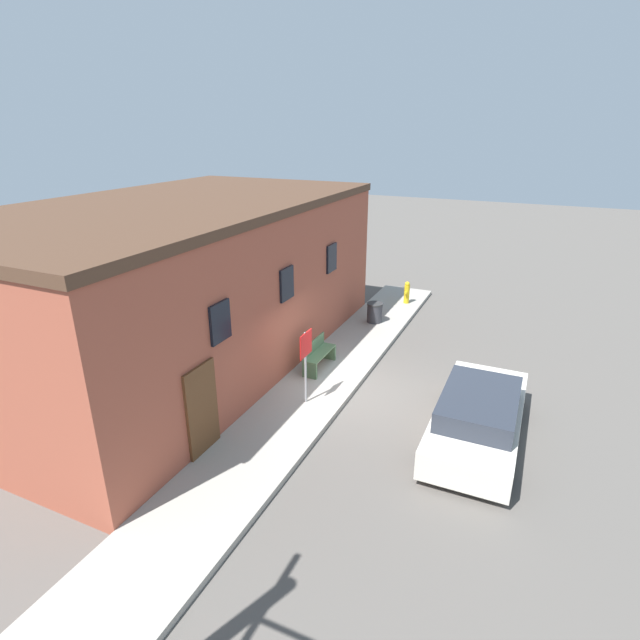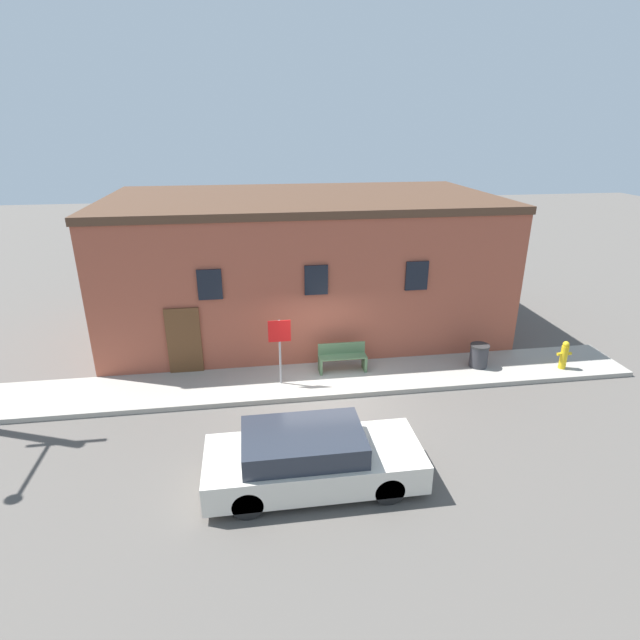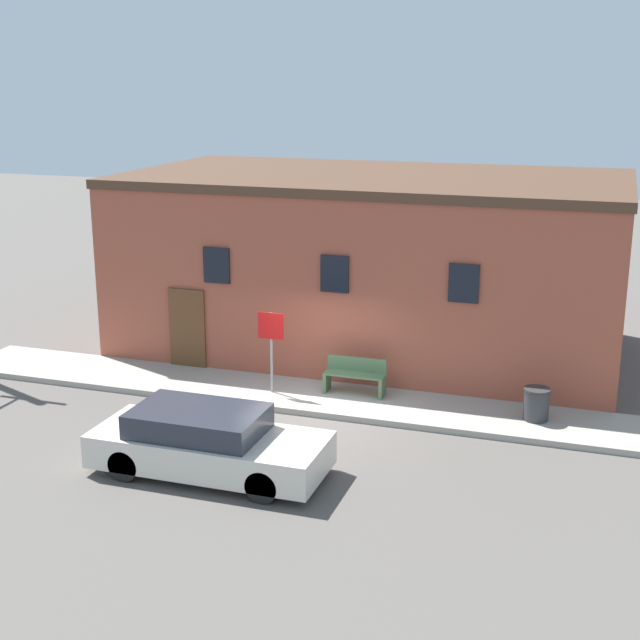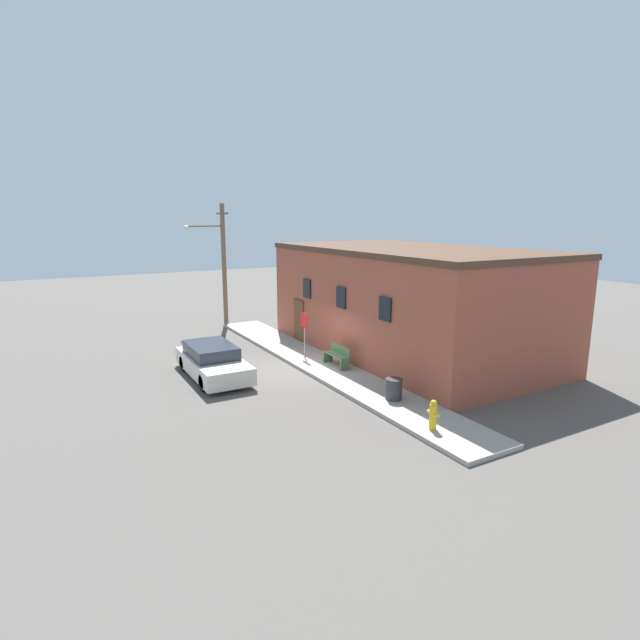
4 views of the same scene
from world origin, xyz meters
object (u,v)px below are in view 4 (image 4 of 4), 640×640
at_px(fire_hydrant, 433,415).
at_px(utility_pole, 221,260).
at_px(stop_sign, 304,327).
at_px(trash_bin, 394,389).
at_px(bench, 337,356).
at_px(parked_car, 213,361).

height_order(fire_hydrant, utility_pole, utility_pole).
height_order(stop_sign, trash_bin, stop_sign).
bearing_deg(fire_hydrant, stop_sign, 177.95).
relative_size(fire_hydrant, stop_sign, 0.46).
xyz_separation_m(bench, utility_pole, (-10.98, -1.20, 3.20)).
distance_m(stop_sign, utility_pole, 9.36).
distance_m(fire_hydrant, utility_pole, 18.02).
bearing_deg(stop_sign, bench, 15.72).
bearing_deg(stop_sign, utility_pole, -175.80).
distance_m(stop_sign, parked_car, 4.36).
relative_size(stop_sign, bench, 1.35).
bearing_deg(fire_hydrant, trash_bin, 168.43).
xyz_separation_m(fire_hydrant, stop_sign, (-8.67, 0.31, 0.91)).
distance_m(trash_bin, utility_pole, 15.59).
height_order(utility_pole, parked_car, utility_pole).
bearing_deg(parked_car, stop_sign, 94.52).
xyz_separation_m(fire_hydrant, utility_pole, (-17.73, -0.36, 3.18)).
bearing_deg(utility_pole, parked_car, -20.93).
xyz_separation_m(trash_bin, parked_car, (-5.82, -4.46, 0.12)).
bearing_deg(utility_pole, bench, 6.26).
bearing_deg(trash_bin, fire_hydrant, -11.57).
height_order(stop_sign, utility_pole, utility_pole).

